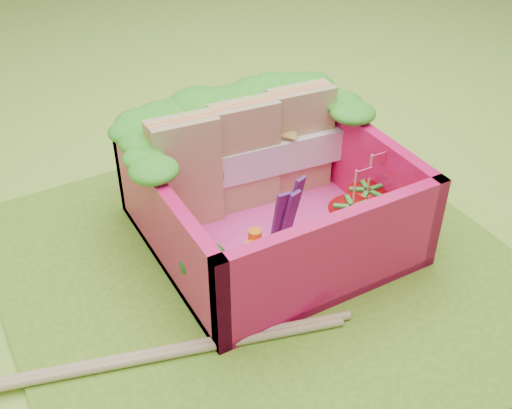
{
  "coord_description": "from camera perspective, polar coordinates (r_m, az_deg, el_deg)",
  "views": [
    {
      "loc": [
        -1.29,
        -2.24,
        2.35
      ],
      "look_at": [
        0.09,
        0.21,
        0.28
      ],
      "focal_mm": 45.0,
      "sensor_mm": 36.0,
      "label": 1
    }
  ],
  "objects": [
    {
      "name": "strawberry_right",
      "position": [
        3.65,
        9.71,
        -0.24
      ],
      "size": [
        0.23,
        0.23,
        0.47
      ],
      "color": "red",
      "rests_on": "bento_floor"
    },
    {
      "name": "strawberry_left",
      "position": [
        3.48,
        8.38,
        -1.97
      ],
      "size": [
        0.26,
        0.26,
        0.5
      ],
      "color": "red",
      "rests_on": "bento_floor"
    },
    {
      "name": "bento_box",
      "position": [
        3.52,
        1.27,
        0.75
      ],
      "size": [
        1.3,
        1.3,
        0.55
      ],
      "color": "#E21357",
      "rests_on": "placemat"
    },
    {
      "name": "purple_wedges",
      "position": [
        3.45,
        2.84,
        -0.8
      ],
      "size": [
        0.21,
        0.14,
        0.38
      ],
      "color": "#4D1C63",
      "rests_on": "bento_floor"
    },
    {
      "name": "bento_floor",
      "position": [
        3.67,
        1.22,
        -2.43
      ],
      "size": [
        1.3,
        1.3,
        0.05
      ],
      "primitive_type": "cube",
      "color": "#FF41A8",
      "rests_on": "placemat"
    },
    {
      "name": "sandwich_stack",
      "position": [
        3.67,
        -0.95,
        4.32
      ],
      "size": [
        1.2,
        0.29,
        0.66
      ],
      "color": "tan",
      "rests_on": "bento_floor"
    },
    {
      "name": "ground",
      "position": [
        3.49,
        0.45,
        -5.95
      ],
      "size": [
        14.0,
        14.0,
        0.0
      ],
      "primitive_type": "plane",
      "color": "#84C738",
      "rests_on": "ground"
    },
    {
      "name": "placemat",
      "position": [
        3.48,
        0.45,
        -5.77
      ],
      "size": [
        2.6,
        2.6,
        0.03
      ],
      "primitive_type": "cube",
      "color": "#619822",
      "rests_on": "ground"
    },
    {
      "name": "chopsticks",
      "position": [
        3.07,
        -14.21,
        -13.77
      ],
      "size": [
        2.4,
        0.69,
        0.04
      ],
      "color": "tan",
      "rests_on": "placemat"
    },
    {
      "name": "snap_peas",
      "position": [
        3.66,
        8.23,
        -1.96
      ],
      "size": [
        0.65,
        0.56,
        0.05
      ],
      "color": "#55C03C",
      "rests_on": "bento_floor"
    },
    {
      "name": "carrot_sticks",
      "position": [
        3.27,
        -0.25,
        -4.6
      ],
      "size": [
        0.12,
        0.12,
        0.27
      ],
      "color": "orange",
      "rests_on": "bento_floor"
    },
    {
      "name": "lettuce_ruffle",
      "position": [
        3.7,
        -2.41,
        8.69
      ],
      "size": [
        1.43,
        0.77,
        0.11
      ],
      "color": "#258A19",
      "rests_on": "bento_box"
    },
    {
      "name": "broccoli",
      "position": [
        3.13,
        -3.99,
        -5.42
      ],
      "size": [
        0.33,
        0.33,
        0.27
      ],
      "color": "#6EA650",
      "rests_on": "bento_floor"
    }
  ]
}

